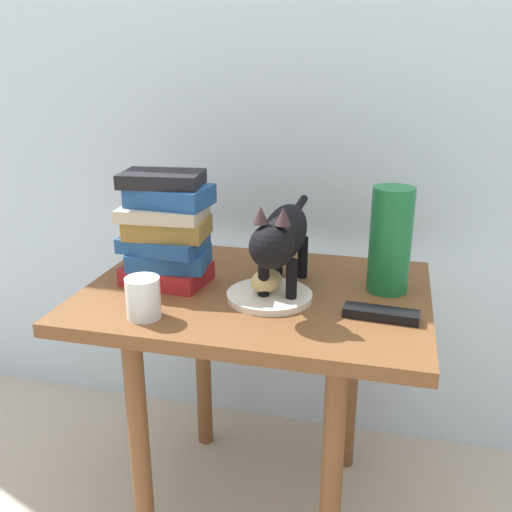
{
  "coord_description": "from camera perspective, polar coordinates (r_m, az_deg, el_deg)",
  "views": [
    {
      "loc": [
        0.29,
        -1.15,
        1.1
      ],
      "look_at": [
        0.0,
        0.0,
        0.68
      ],
      "focal_mm": 39.75,
      "sensor_mm": 36.0,
      "label": 1
    }
  ],
  "objects": [
    {
      "name": "bread_roll",
      "position": [
        1.23,
        1.07,
        -2.51
      ],
      "size": [
        0.09,
        0.1,
        0.05
      ],
      "primitive_type": "ellipsoid",
      "rotation": [
        0.0,
        0.0,
        1.14
      ],
      "color": "#E0BC7A",
      "rests_on": "plate"
    },
    {
      "name": "plate",
      "position": [
        1.23,
        1.36,
        -4.02
      ],
      "size": [
        0.19,
        0.19,
        0.01
      ],
      "primitive_type": "cylinder",
      "color": "silver",
      "rests_on": "side_table"
    },
    {
      "name": "side_table",
      "position": [
        1.32,
        -0.0,
        -7.03
      ],
      "size": [
        0.77,
        0.56,
        0.6
      ],
      "color": "brown",
      "rests_on": "ground"
    },
    {
      "name": "tv_remote",
      "position": [
        1.17,
        12.47,
        -5.7
      ],
      "size": [
        0.15,
        0.05,
        0.02
      ],
      "primitive_type": "cube",
      "rotation": [
        0.0,
        0.0,
        -0.07
      ],
      "color": "black",
      "rests_on": "side_table"
    },
    {
      "name": "back_panel",
      "position": [
        1.58,
        3.76,
        19.33
      ],
      "size": [
        4.0,
        0.04,
        2.2
      ],
      "primitive_type": "cube",
      "color": "silver",
      "rests_on": "ground"
    },
    {
      "name": "green_vase",
      "position": [
        1.28,
        13.36,
        1.56
      ],
      "size": [
        0.09,
        0.09,
        0.24
      ],
      "primitive_type": "cylinder",
      "color": "#196B38",
      "rests_on": "side_table"
    },
    {
      "name": "book_stack",
      "position": [
        1.3,
        -8.99,
        2.56
      ],
      "size": [
        0.21,
        0.16,
        0.26
      ],
      "color": "maroon",
      "rests_on": "side_table"
    },
    {
      "name": "candle_jar",
      "position": [
        1.16,
        -11.27,
        -4.35
      ],
      "size": [
        0.07,
        0.07,
        0.08
      ],
      "color": "silver",
      "rests_on": "side_table"
    },
    {
      "name": "cat",
      "position": [
        1.22,
        2.71,
        2.02
      ],
      "size": [
        0.1,
        0.48,
        0.23
      ],
      "color": "black",
      "rests_on": "side_table"
    },
    {
      "name": "ground_plane",
      "position": [
        1.62,
        -0.0,
        -23.48
      ],
      "size": [
        6.0,
        6.0,
        0.0
      ],
      "primitive_type": "plane",
      "color": "#B2A899"
    }
  ]
}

